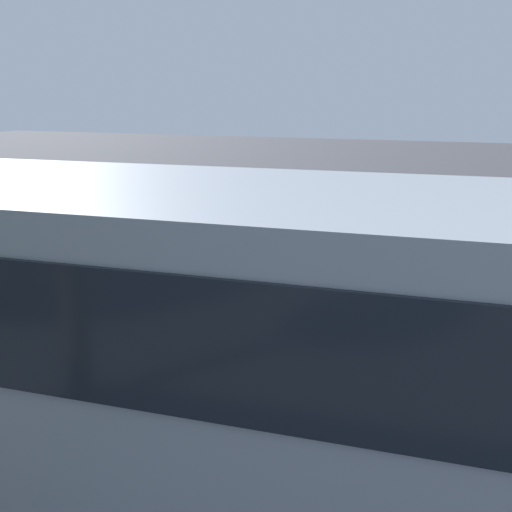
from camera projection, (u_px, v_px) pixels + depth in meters
name	position (u px, v px, depth m)	size (l,w,h in m)	color
ground_plane	(241.00, 305.00, 10.81)	(80.00, 80.00, 0.00)	#38383D
tour_bus	(250.00, 366.00, 4.95)	(11.29, 2.96, 3.25)	#8C939E
spectator_far_left	(464.00, 329.00, 7.27)	(0.58, 0.38, 1.70)	black
spectator_left	(362.00, 315.00, 7.73)	(0.57, 0.38, 1.69)	#473823
spectator_centre	(268.00, 307.00, 7.99)	(0.58, 0.35, 1.71)	black
parked_motorcycle_silver	(165.00, 346.00, 7.99)	(2.05, 0.58, 0.99)	black
stunt_motorcycle	(141.00, 214.00, 13.88)	(1.79, 1.02, 1.88)	black
traffic_cone	(191.00, 244.00, 14.01)	(0.34, 0.34, 0.63)	orange
bay_line_a	(491.00, 327.00, 9.78)	(0.15, 4.37, 0.01)	white
bay_line_b	(344.00, 310.00, 10.56)	(0.14, 3.65, 0.01)	white
bay_line_c	(218.00, 295.00, 11.35)	(0.15, 3.89, 0.01)	white
bay_line_d	(108.00, 282.00, 12.13)	(0.14, 3.69, 0.01)	white
bay_line_e	(11.00, 270.00, 12.91)	(0.15, 3.79, 0.01)	white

